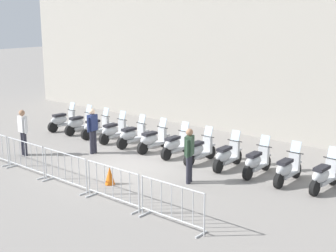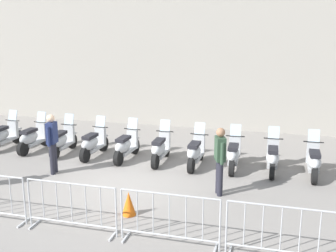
# 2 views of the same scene
# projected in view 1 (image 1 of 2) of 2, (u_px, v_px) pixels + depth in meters

# --- Properties ---
(ground_plane) EXTENTS (120.00, 120.00, 0.00)m
(ground_plane) POSITION_uv_depth(u_px,v_px,m) (126.00, 167.00, 15.83)
(ground_plane) COLOR gray
(building_facade) EXTENTS (27.90, 8.04, 11.55)m
(building_facade) POSITION_uv_depth(u_px,v_px,m) (248.00, 2.00, 20.39)
(building_facade) COLOR #9E998E
(building_facade) RESTS_ON ground
(motorcycle_0) EXTENTS (0.73, 1.70, 1.24)m
(motorcycle_0) POSITION_uv_depth(u_px,v_px,m) (63.00, 121.00, 21.06)
(motorcycle_0) COLOR black
(motorcycle_0) RESTS_ON ground
(motorcycle_1) EXTENTS (0.72, 1.70, 1.24)m
(motorcycle_1) POSITION_uv_depth(u_px,v_px,m) (80.00, 124.00, 20.42)
(motorcycle_1) COLOR black
(motorcycle_1) RESTS_ON ground
(motorcycle_2) EXTENTS (0.74, 1.70, 1.24)m
(motorcycle_2) POSITION_uv_depth(u_px,v_px,m) (96.00, 127.00, 19.73)
(motorcycle_2) COLOR black
(motorcycle_2) RESTS_ON ground
(motorcycle_3) EXTENTS (0.66, 1.72, 1.24)m
(motorcycle_3) POSITION_uv_depth(u_px,v_px,m) (113.00, 131.00, 19.00)
(motorcycle_3) COLOR black
(motorcycle_3) RESTS_ON ground
(motorcycle_4) EXTENTS (0.74, 1.70, 1.24)m
(motorcycle_4) POSITION_uv_depth(u_px,v_px,m) (132.00, 136.00, 18.29)
(motorcycle_4) COLOR black
(motorcycle_4) RESTS_ON ground
(motorcycle_5) EXTENTS (0.75, 1.69, 1.24)m
(motorcycle_5) POSITION_uv_depth(u_px,v_px,m) (153.00, 140.00, 17.59)
(motorcycle_5) COLOR black
(motorcycle_5) RESTS_ON ground
(motorcycle_6) EXTENTS (0.68, 1.71, 1.24)m
(motorcycle_6) POSITION_uv_depth(u_px,v_px,m) (176.00, 145.00, 16.90)
(motorcycle_6) COLOR black
(motorcycle_6) RESTS_ON ground
(motorcycle_7) EXTENTS (0.71, 1.71, 1.24)m
(motorcycle_7) POSITION_uv_depth(u_px,v_px,m) (199.00, 151.00, 16.15)
(motorcycle_7) COLOR black
(motorcycle_7) RESTS_ON ground
(motorcycle_8) EXTENTS (0.65, 1.72, 1.24)m
(motorcycle_8) POSITION_uv_depth(u_px,v_px,m) (227.00, 156.00, 15.51)
(motorcycle_8) COLOR black
(motorcycle_8) RESTS_ON ground
(motorcycle_9) EXTENTS (0.66, 1.72, 1.24)m
(motorcycle_9) POSITION_uv_depth(u_px,v_px,m) (256.00, 162.00, 14.83)
(motorcycle_9) COLOR black
(motorcycle_9) RESTS_ON ground
(motorcycle_10) EXTENTS (0.67, 1.71, 1.24)m
(motorcycle_10) POSITION_uv_depth(u_px,v_px,m) (287.00, 169.00, 14.08)
(motorcycle_10) COLOR black
(motorcycle_10) RESTS_ON ground
(motorcycle_11) EXTENTS (0.74, 1.70, 1.24)m
(motorcycle_11) POSITION_uv_depth(u_px,v_px,m) (324.00, 176.00, 13.47)
(motorcycle_11) COLOR black
(motorcycle_11) RESTS_ON ground
(barrier_segment_1) EXTENTS (1.96, 0.81, 1.07)m
(barrier_segment_1) POSITION_uv_depth(u_px,v_px,m) (26.00, 157.00, 15.10)
(barrier_segment_1) COLOR #B2B5B7
(barrier_segment_1) RESTS_ON ground
(barrier_segment_2) EXTENTS (1.96, 0.81, 1.07)m
(barrier_segment_2) POSITION_uv_depth(u_px,v_px,m) (65.00, 170.00, 13.79)
(barrier_segment_2) COLOR #B2B5B7
(barrier_segment_2) RESTS_ON ground
(barrier_segment_3) EXTENTS (1.96, 0.81, 1.07)m
(barrier_segment_3) POSITION_uv_depth(u_px,v_px,m) (113.00, 186.00, 12.48)
(barrier_segment_3) COLOR #B2B5B7
(barrier_segment_3) RESTS_ON ground
(barrier_segment_4) EXTENTS (1.96, 0.81, 1.07)m
(barrier_segment_4) POSITION_uv_depth(u_px,v_px,m) (172.00, 205.00, 11.18)
(barrier_segment_4) COLOR #B2B5B7
(barrier_segment_4) RESTS_ON ground
(officer_near_row_end) EXTENTS (0.53, 0.32, 1.73)m
(officer_near_row_end) POSITION_uv_depth(u_px,v_px,m) (23.00, 130.00, 16.99)
(officer_near_row_end) COLOR #23232D
(officer_near_row_end) RESTS_ON ground
(officer_mid_plaza) EXTENTS (0.25, 0.55, 1.73)m
(officer_mid_plaza) POSITION_uv_depth(u_px,v_px,m) (93.00, 128.00, 17.24)
(officer_mid_plaza) COLOR #23232D
(officer_mid_plaza) RESTS_ON ground
(officer_by_barriers) EXTENTS (0.28, 0.54, 1.73)m
(officer_by_barriers) POSITION_uv_depth(u_px,v_px,m) (189.00, 152.00, 14.03)
(officer_by_barriers) COLOR #23232D
(officer_by_barriers) RESTS_ON ground
(traffic_cone) EXTENTS (0.32, 0.32, 0.55)m
(traffic_cone) POSITION_uv_depth(u_px,v_px,m) (110.00, 176.00, 14.05)
(traffic_cone) COLOR orange
(traffic_cone) RESTS_ON ground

